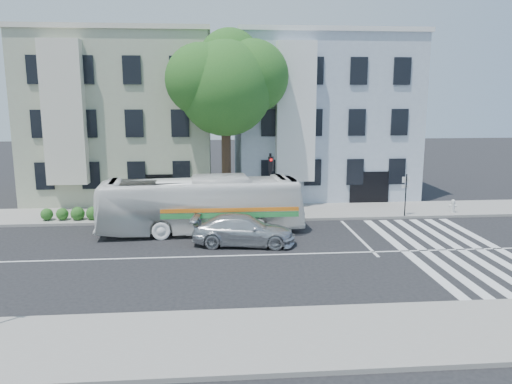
{
  "coord_description": "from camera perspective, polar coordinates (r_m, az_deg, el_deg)",
  "views": [
    {
      "loc": [
        -0.77,
        -21.47,
        7.09
      ],
      "look_at": [
        1.3,
        2.61,
        2.4
      ],
      "focal_mm": 35.0,
      "sensor_mm": 36.0,
      "label": 1
    }
  ],
  "objects": [
    {
      "name": "bus",
      "position": [
        26.19,
        -6.31,
        -1.46
      ],
      "size": [
        3.18,
        10.77,
        2.96
      ],
      "primitive_type": "imported",
      "rotation": [
        0.0,
        0.0,
        1.64
      ],
      "color": "white",
      "rests_on": "ground"
    },
    {
      "name": "street_tree",
      "position": [
        30.23,
        -3.41,
        12.36
      ],
      "size": [
        7.3,
        5.9,
        11.1
      ],
      "color": "#2D2116",
      "rests_on": "ground"
    },
    {
      "name": "hedge",
      "position": [
        29.49,
        -14.91,
        -2.31
      ],
      "size": [
        8.54,
        1.86,
        0.7
      ],
      "primitive_type": null,
      "rotation": [
        0.0,
        0.0,
        0.12
      ],
      "color": "#266721",
      "rests_on": "sidewalk_far"
    },
    {
      "name": "traffic_signal",
      "position": [
        27.97,
        1.66,
        1.6
      ],
      "size": [
        0.4,
        0.52,
        3.92
      ],
      "rotation": [
        0.0,
        0.0,
        -0.33
      ],
      "color": "black",
      "rests_on": "ground"
    },
    {
      "name": "building_right",
      "position": [
        37.32,
        7.2,
        8.45
      ],
      "size": [
        12.0,
        10.0,
        11.0
      ],
      "primitive_type": "cube",
      "color": "#A2AEC0",
      "rests_on": "ground"
    },
    {
      "name": "building_left",
      "position": [
        37.03,
        -14.74,
        8.16
      ],
      "size": [
        12.0,
        10.0,
        11.0
      ],
      "primitive_type": "cube",
      "color": "#A1A489",
      "rests_on": "ground"
    },
    {
      "name": "sidewalk_far",
      "position": [
        30.3,
        -3.32,
        -2.43
      ],
      "size": [
        80.0,
        4.0,
        0.15
      ],
      "primitive_type": "cube",
      "color": "gray",
      "rests_on": "ground"
    },
    {
      "name": "sidewalk_near",
      "position": [
        15.21,
        -1.51,
        -16.49
      ],
      "size": [
        80.0,
        4.0,
        0.15
      ],
      "primitive_type": "cube",
      "color": "gray",
      "rests_on": "ground"
    },
    {
      "name": "ground",
      "position": [
        22.62,
        -2.73,
        -7.3
      ],
      "size": [
        120.0,
        120.0,
        0.0
      ],
      "primitive_type": "plane",
      "color": "black",
      "rests_on": "ground"
    },
    {
      "name": "fire_hydrant",
      "position": [
        32.31,
        21.58,
        -1.47
      ],
      "size": [
        0.45,
        0.29,
        0.79
      ],
      "rotation": [
        0.0,
        0.0,
        -0.37
      ],
      "color": "silver",
      "rests_on": "sidewalk_far"
    },
    {
      "name": "sedan",
      "position": [
        24.06,
        -1.42,
        -4.38
      ],
      "size": [
        2.69,
        5.18,
        1.43
      ],
      "primitive_type": "imported",
      "rotation": [
        0.0,
        0.0,
        1.43
      ],
      "color": "silver",
      "rests_on": "ground"
    },
    {
      "name": "far_sign_pole",
      "position": [
        30.25,
        16.73,
        0.29
      ],
      "size": [
        0.45,
        0.17,
        2.48
      ],
      "rotation": [
        0.0,
        0.0,
        0.08
      ],
      "color": "black",
      "rests_on": "sidewalk_far"
    }
  ]
}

